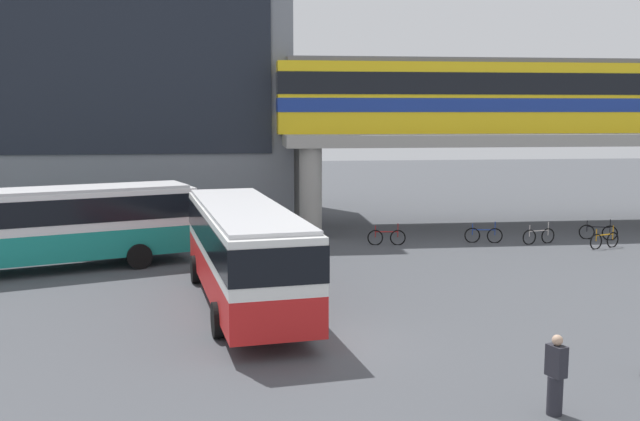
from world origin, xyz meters
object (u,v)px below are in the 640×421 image
object	(u,v)px
bicycle_blue	(484,235)
bicycle_silver	(539,236)
pedestrian_near_building	(556,377)
station_building	(89,88)
bicycle_black	(598,232)
bus_main	(244,244)
bicycle_orange	(604,240)
bicycle_red	(387,237)
bus_secondary	(51,220)
train	(504,95)

from	to	relation	value
bicycle_blue	bicycle_silver	distance (m)	2.55
pedestrian_near_building	station_building	bearing A→B (deg)	116.37
bicycle_black	bicycle_silver	bearing A→B (deg)	-167.68
bicycle_silver	pedestrian_near_building	bearing A→B (deg)	-112.56
bus_main	pedestrian_near_building	xyz separation A→B (m)	(6.22, -9.16, -1.19)
bicycle_orange	bicycle_red	size ratio (longest dim) A/B	0.95
station_building	bicycle_blue	distance (m)	23.90
bicycle_orange	bicycle_blue	xyz separation A→B (m)	(-4.99, 1.97, 0.00)
bicycle_black	pedestrian_near_building	world-z (taller)	pedestrian_near_building
bicycle_orange	bus_main	bearing A→B (deg)	-154.43
bus_secondary	bicycle_red	world-z (taller)	bus_secondary
bicycle_black	pedestrian_near_building	xyz separation A→B (m)	(-10.97, -19.12, 0.44)
bicycle_orange	bicycle_black	bearing A→B (deg)	68.89
bicycle_black	bus_secondary	bearing A→B (deg)	-170.90
bicycle_blue	pedestrian_near_building	bearing A→B (deg)	-105.22
bus_main	bus_secondary	bearing A→B (deg)	140.84
bus_secondary	bicycle_orange	world-z (taller)	bus_secondary
bicycle_black	bicycle_silver	distance (m)	3.41
train	bus_secondary	size ratio (longest dim) A/B	2.15
bicycle_black	station_building	bearing A→B (deg)	157.27
station_building	bus_secondary	bearing A→B (deg)	-85.26
bus_main	bus_secondary	distance (m)	9.54
bicycle_blue	bicycle_silver	size ratio (longest dim) A/B	1.01
bus_secondary	bicycle_red	bearing A→B (deg)	14.88
bus_main	pedestrian_near_building	distance (m)	11.13
station_building	bicycle_red	xyz separation A→B (m)	(15.31, -11.01, -7.12)
train	bicycle_silver	bearing A→B (deg)	-90.91
bus_main	bicycle_orange	distance (m)	18.22
station_building	train	distance (m)	23.44
station_building	bicycle_blue	bearing A→B (deg)	-28.76
train	bus_main	bearing A→B (deg)	-133.95
station_building	bicycle_silver	distance (m)	26.25
bicycle_orange	bicycle_black	size ratio (longest dim) A/B	1.01
bicycle_black	bicycle_blue	size ratio (longest dim) A/B	0.95
bicycle_silver	station_building	bearing A→B (deg)	152.83
train	bicycle_red	distance (m)	10.90
bicycle_orange	bicycle_black	world-z (taller)	same
bicycle_blue	bicycle_black	bearing A→B (deg)	1.63
station_building	bicycle_silver	size ratio (longest dim) A/B	12.99
bus_secondary	bicycle_blue	distance (m)	19.22
bus_secondary	bicycle_red	size ratio (longest dim) A/B	6.30
bus_secondary	bicycle_black	bearing A→B (deg)	9.10
train	pedestrian_near_building	size ratio (longest dim) A/B	14.23
train	bicycle_silver	xyz separation A→B (m)	(-0.08, -5.22, -6.65)
bus_secondary	bicycle_black	xyz separation A→B (m)	(24.59, 3.94, -1.63)
bicycle_blue	bus_secondary	bearing A→B (deg)	-168.63
bicycle_silver	bicycle_black	bearing A→B (deg)	12.32
bicycle_orange	bicycle_black	distance (m)	2.29
bicycle_red	bicycle_blue	world-z (taller)	same
bicycle_red	bicycle_silver	distance (m)	7.19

